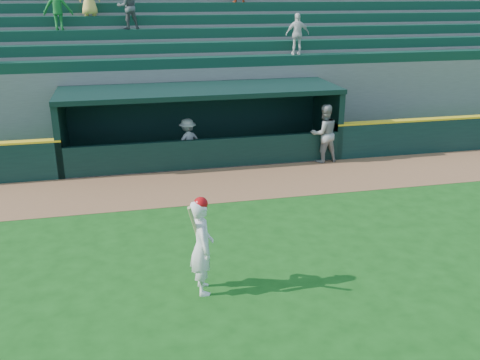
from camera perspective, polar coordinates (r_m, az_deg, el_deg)
The scene contains 7 objects.
ground at distance 11.83m, azimuth 1.73°, elevation -8.51°, with size 120.00×120.00×0.00m, color #144A12.
warning_track at distance 16.21m, azimuth -2.57°, elevation -0.47°, with size 40.00×3.00×0.01m, color brown.
dugout_player_front at distance 18.33m, azimuth 8.95°, elevation 4.93°, with size 0.96×0.75×1.98m, color #969691.
dugout_player_inside at distance 17.98m, azimuth -5.58°, elevation 4.10°, with size 1.01×0.58×1.56m, color #A6A5A0.
dugout at distance 18.76m, azimuth -4.34°, elevation 6.61°, with size 9.40×2.80×2.46m.
stands at distance 23.03m, azimuth -6.23°, elevation 11.62°, with size 34.50×6.25×7.58m.
batter_at_plate at distance 10.28m, azimuth -4.10°, elevation -6.97°, with size 0.55×0.81×1.99m.
Camera 1 is at (-2.64, -10.08, 5.59)m, focal length 40.00 mm.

